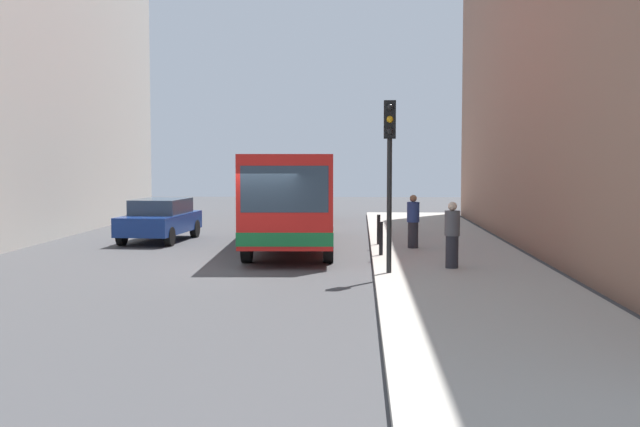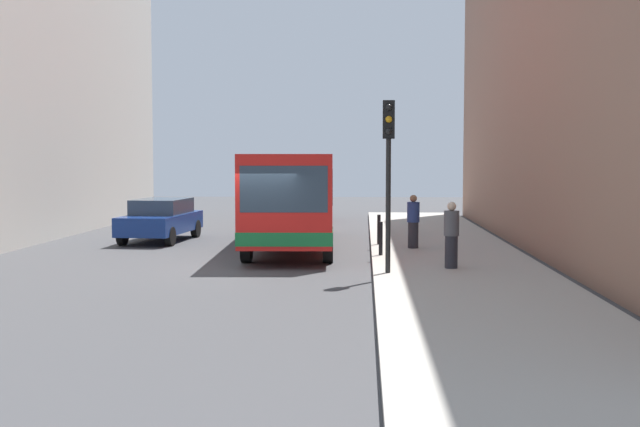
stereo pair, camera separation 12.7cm
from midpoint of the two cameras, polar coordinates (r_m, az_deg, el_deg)
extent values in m
plane|color=#424244|center=(21.21, -4.74, -3.86)|extent=(80.00, 80.00, 0.00)
cube|color=#ADA89E|center=(21.15, 9.93, -3.73)|extent=(4.40, 40.00, 0.15)
cube|color=red|center=(25.85, -1.77, 1.43)|extent=(2.97, 11.10, 2.50)
cube|color=#197238|center=(25.91, -1.76, -0.67)|extent=(2.99, 11.12, 0.36)
cube|color=#2D3D4C|center=(20.37, -2.44, 1.76)|extent=(2.26, 0.16, 1.20)
cube|color=#2D3D4C|center=(26.34, -1.72, 2.24)|extent=(2.92, 9.50, 1.00)
cylinder|color=black|center=(22.03, 0.74, -2.25)|extent=(0.32, 1.01, 1.00)
cylinder|color=black|center=(22.15, -5.12, -2.23)|extent=(0.32, 1.01, 1.00)
cylinder|color=black|center=(29.80, 0.74, -0.65)|extent=(0.32, 1.01, 1.00)
cylinder|color=black|center=(29.88, -3.60, -0.64)|extent=(0.32, 1.01, 1.00)
cube|color=navy|center=(28.33, -11.23, -0.67)|extent=(2.12, 4.52, 0.64)
cube|color=#2D3D4C|center=(28.43, -11.14, 0.51)|extent=(1.78, 2.57, 0.52)
cylinder|color=black|center=(26.68, -10.57, -1.63)|extent=(0.27, 0.65, 0.64)
cylinder|color=black|center=(27.23, -13.86, -1.57)|extent=(0.27, 0.65, 0.64)
cylinder|color=black|center=(29.54, -8.78, -1.08)|extent=(0.27, 0.65, 0.64)
cylinder|color=black|center=(30.03, -11.79, -1.04)|extent=(0.27, 0.65, 0.64)
cube|color=maroon|center=(36.92, -1.15, 0.44)|extent=(1.91, 4.44, 0.64)
cube|color=#2D3D4C|center=(37.04, -1.14, 1.35)|extent=(1.66, 2.50, 0.52)
cylinder|color=black|center=(35.41, 0.05, -0.22)|extent=(0.24, 0.65, 0.64)
cylinder|color=black|center=(35.50, -2.60, -0.22)|extent=(0.24, 0.65, 0.64)
cylinder|color=black|center=(38.40, 0.19, 0.10)|extent=(0.24, 0.65, 0.64)
cylinder|color=black|center=(38.48, -2.25, 0.10)|extent=(0.24, 0.65, 0.64)
cylinder|color=black|center=(18.98, 5.10, 0.53)|extent=(0.12, 0.12, 3.20)
cube|color=black|center=(18.97, 5.14, 6.73)|extent=(0.28, 0.24, 0.90)
sphere|color=black|center=(18.86, 5.16, 7.60)|extent=(0.16, 0.16, 0.16)
sphere|color=orange|center=(18.84, 5.16, 6.75)|extent=(0.16, 0.16, 0.16)
sphere|color=black|center=(18.83, 5.15, 5.89)|extent=(0.16, 0.16, 0.16)
cylinder|color=black|center=(22.57, 4.54, -1.80)|extent=(0.11, 0.11, 0.95)
cylinder|color=black|center=(25.45, 4.39, -1.15)|extent=(0.11, 0.11, 0.95)
cylinder|color=#26262D|center=(20.11, 9.57, -2.74)|extent=(0.32, 0.32, 0.81)
cylinder|color=#4C4C51|center=(20.04, 9.60, -0.70)|extent=(0.38, 0.38, 0.62)
sphere|color=beige|center=(20.01, 9.61, 0.51)|extent=(0.22, 0.22, 0.22)
cylinder|color=#26262D|center=(24.49, 6.85, -1.55)|extent=(0.32, 0.32, 0.80)
cylinder|color=navy|center=(24.43, 6.86, 0.10)|extent=(0.38, 0.38, 0.62)
sphere|color=#8C6647|center=(24.41, 6.87, 1.08)|extent=(0.22, 0.22, 0.22)
camera|label=1|loc=(0.06, -89.85, 0.01)|focal=44.61mm
camera|label=2|loc=(0.06, 90.15, -0.01)|focal=44.61mm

